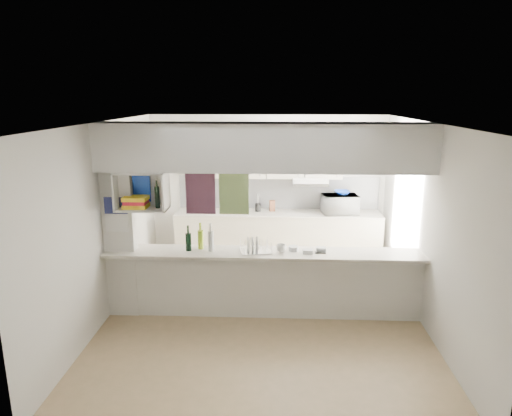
# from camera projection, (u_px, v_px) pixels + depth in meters

# --- Properties ---
(floor) EXTENTS (4.80, 4.80, 0.00)m
(floor) POSITION_uv_depth(u_px,v_px,m) (263.00, 315.00, 6.24)
(floor) COLOR #998259
(floor) RESTS_ON ground
(ceiling) EXTENTS (4.80, 4.80, 0.00)m
(ceiling) POSITION_uv_depth(u_px,v_px,m) (264.00, 123.00, 5.61)
(ceiling) COLOR white
(ceiling) RESTS_ON wall_back
(wall_back) EXTENTS (4.20, 0.00, 4.20)m
(wall_back) POSITION_uv_depth(u_px,v_px,m) (267.00, 188.00, 8.25)
(wall_back) COLOR silver
(wall_back) RESTS_ON floor
(wall_left) EXTENTS (0.00, 4.80, 4.80)m
(wall_left) POSITION_uv_depth(u_px,v_px,m) (105.00, 222.00, 6.02)
(wall_left) COLOR silver
(wall_left) RESTS_ON floor
(wall_right) EXTENTS (0.00, 4.80, 4.80)m
(wall_right) POSITION_uv_depth(u_px,v_px,m) (427.00, 226.00, 5.83)
(wall_right) COLOR silver
(wall_right) RESTS_ON floor
(servery_partition) EXTENTS (4.20, 0.50, 2.60)m
(servery_partition) POSITION_uv_depth(u_px,v_px,m) (250.00, 197.00, 5.85)
(servery_partition) COLOR silver
(servery_partition) RESTS_ON floor
(cubby_shelf) EXTENTS (0.65, 0.35, 0.50)m
(cubby_shelf) POSITION_uv_depth(u_px,v_px,m) (141.00, 193.00, 5.84)
(cubby_shelf) COLOR white
(cubby_shelf) RESTS_ON bulkhead
(kitchen_run) EXTENTS (3.60, 0.63, 2.24)m
(kitchen_run) POSITION_uv_depth(u_px,v_px,m) (276.00, 217.00, 8.11)
(kitchen_run) COLOR beige
(kitchen_run) RESTS_ON floor
(microwave) EXTENTS (0.65, 0.48, 0.33)m
(microwave) POSITION_uv_depth(u_px,v_px,m) (340.00, 204.00, 7.92)
(microwave) COLOR white
(microwave) RESTS_ON bench_top
(bowl) EXTENTS (0.27, 0.27, 0.07)m
(bowl) POSITION_uv_depth(u_px,v_px,m) (342.00, 193.00, 7.90)
(bowl) COLOR navy
(bowl) RESTS_ON microwave
(dish_rack) EXTENTS (0.44, 0.37, 0.21)m
(dish_rack) POSITION_uv_depth(u_px,v_px,m) (255.00, 245.00, 6.01)
(dish_rack) COLOR silver
(dish_rack) RESTS_ON breakfast_bar
(cup) EXTENTS (0.17, 0.17, 0.10)m
(cup) POSITION_uv_depth(u_px,v_px,m) (281.00, 248.00, 5.96)
(cup) COLOR white
(cup) RESTS_ON dish_rack
(wine_bottles) EXTENTS (0.38, 0.16, 0.38)m
(wine_bottles) POSITION_uv_depth(u_px,v_px,m) (200.00, 240.00, 6.05)
(wine_bottles) COLOR black
(wine_bottles) RESTS_ON breakfast_bar
(plastic_tubs) EXTENTS (0.49, 0.21, 0.06)m
(plastic_tubs) POSITION_uv_depth(u_px,v_px,m) (306.00, 250.00, 6.01)
(plastic_tubs) COLOR silver
(plastic_tubs) RESTS_ON breakfast_bar
(utensil_jar) EXTENTS (0.10, 0.10, 0.14)m
(utensil_jar) POSITION_uv_depth(u_px,v_px,m) (258.00, 207.00, 8.09)
(utensil_jar) COLOR black
(utensil_jar) RESTS_ON bench_top
(knife_block) EXTENTS (0.11, 0.09, 0.19)m
(knife_block) POSITION_uv_depth(u_px,v_px,m) (272.00, 206.00, 8.10)
(knife_block) COLOR brown
(knife_block) RESTS_ON bench_top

